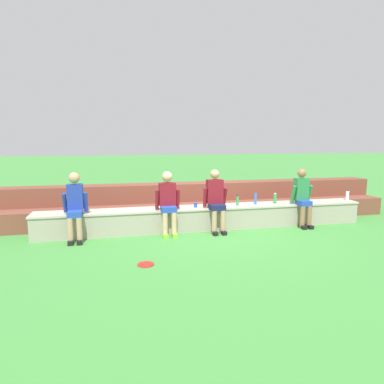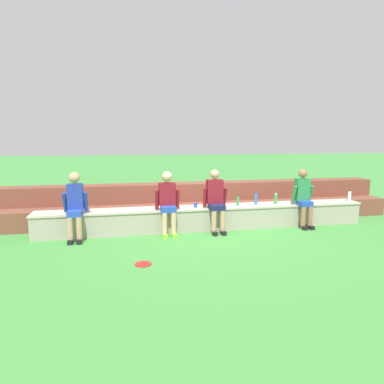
{
  "view_description": "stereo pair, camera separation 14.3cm",
  "coord_description": "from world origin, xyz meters",
  "px_view_note": "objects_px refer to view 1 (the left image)",
  "views": [
    {
      "loc": [
        -2.03,
        -7.02,
        2.01
      ],
      "look_at": [
        -0.36,
        0.28,
        0.87
      ],
      "focal_mm": 31.71,
      "sensor_mm": 36.0,
      "label": 1
    },
    {
      "loc": [
        -1.89,
        -7.05,
        2.01
      ],
      "look_at": [
        -0.36,
        0.28,
        0.87
      ],
      "focal_mm": 31.71,
      "sensor_mm": 36.0,
      "label": 2
    }
  ],
  "objects_px": {
    "person_left_of_center": "(168,201)",
    "person_center": "(216,199)",
    "person_right_of_center": "(303,196)",
    "water_bottle_center_gap": "(256,199)",
    "water_bottle_mid_right": "(275,198)",
    "water_bottle_near_left": "(347,195)",
    "plastic_cup_right_end": "(196,205)",
    "frisbee": "(146,264)",
    "person_far_left": "(75,205)",
    "water_bottle_mid_left": "(237,201)"
  },
  "relations": [
    {
      "from": "person_far_left",
      "to": "person_center",
      "type": "height_order",
      "value": "person_far_left"
    },
    {
      "from": "person_left_of_center",
      "to": "water_bottle_near_left",
      "type": "bearing_deg",
      "value": 3.11
    },
    {
      "from": "person_right_of_center",
      "to": "person_center",
      "type": "bearing_deg",
      "value": 179.68
    },
    {
      "from": "person_far_left",
      "to": "plastic_cup_right_end",
      "type": "relative_size",
      "value": 12.73
    },
    {
      "from": "water_bottle_mid_left",
      "to": "plastic_cup_right_end",
      "type": "distance_m",
      "value": 1.0
    },
    {
      "from": "person_right_of_center",
      "to": "water_bottle_near_left",
      "type": "xyz_separation_m",
      "value": [
        1.4,
        0.26,
        -0.08
      ]
    },
    {
      "from": "person_right_of_center",
      "to": "water_bottle_center_gap",
      "type": "height_order",
      "value": "person_right_of_center"
    },
    {
      "from": "plastic_cup_right_end",
      "to": "person_left_of_center",
      "type": "bearing_deg",
      "value": -160.91
    },
    {
      "from": "water_bottle_mid_right",
      "to": "person_far_left",
      "type": "bearing_deg",
      "value": -176.37
    },
    {
      "from": "person_center",
      "to": "water_bottle_center_gap",
      "type": "bearing_deg",
      "value": 15.17
    },
    {
      "from": "person_right_of_center",
      "to": "water_bottle_center_gap",
      "type": "bearing_deg",
      "value": 163.98
    },
    {
      "from": "water_bottle_mid_left",
      "to": "water_bottle_near_left",
      "type": "bearing_deg",
      "value": 0.39
    },
    {
      "from": "person_far_left",
      "to": "plastic_cup_right_end",
      "type": "xyz_separation_m",
      "value": [
        2.54,
        0.24,
        -0.16
      ]
    },
    {
      "from": "water_bottle_mid_left",
      "to": "frisbee",
      "type": "bearing_deg",
      "value": -139.73
    },
    {
      "from": "person_center",
      "to": "water_bottle_near_left",
      "type": "height_order",
      "value": "person_center"
    },
    {
      "from": "person_far_left",
      "to": "water_bottle_near_left",
      "type": "relative_size",
      "value": 5.22
    },
    {
      "from": "person_left_of_center",
      "to": "plastic_cup_right_end",
      "type": "height_order",
      "value": "person_left_of_center"
    },
    {
      "from": "water_bottle_near_left",
      "to": "water_bottle_mid_right",
      "type": "xyz_separation_m",
      "value": [
        -1.96,
        0.02,
        -0.01
      ]
    },
    {
      "from": "person_center",
      "to": "water_bottle_mid_right",
      "type": "distance_m",
      "value": 1.58
    },
    {
      "from": "water_bottle_near_left",
      "to": "water_bottle_mid_left",
      "type": "height_order",
      "value": "water_bottle_near_left"
    },
    {
      "from": "person_far_left",
      "to": "person_right_of_center",
      "type": "xyz_separation_m",
      "value": [
        5.05,
        0.0,
        -0.02
      ]
    },
    {
      "from": "person_far_left",
      "to": "water_bottle_near_left",
      "type": "bearing_deg",
      "value": 2.34
    },
    {
      "from": "water_bottle_center_gap",
      "to": "frisbee",
      "type": "xyz_separation_m",
      "value": [
        -2.77,
        -2.0,
        -0.64
      ]
    },
    {
      "from": "person_left_of_center",
      "to": "person_right_of_center",
      "type": "distance_m",
      "value": 3.17
    },
    {
      "from": "person_far_left",
      "to": "person_left_of_center",
      "type": "distance_m",
      "value": 1.88
    },
    {
      "from": "person_far_left",
      "to": "person_left_of_center",
      "type": "xyz_separation_m",
      "value": [
        1.88,
        0.02,
        0.0
      ]
    },
    {
      "from": "person_far_left",
      "to": "person_right_of_center",
      "type": "distance_m",
      "value": 5.05
    },
    {
      "from": "water_bottle_mid_left",
      "to": "water_bottle_mid_right",
      "type": "bearing_deg",
      "value": 2.42
    },
    {
      "from": "person_left_of_center",
      "to": "water_bottle_near_left",
      "type": "xyz_separation_m",
      "value": [
        4.57,
        0.25,
        -0.09
      ]
    },
    {
      "from": "person_far_left",
      "to": "person_left_of_center",
      "type": "height_order",
      "value": "person_far_left"
    },
    {
      "from": "frisbee",
      "to": "person_center",
      "type": "bearing_deg",
      "value": 45.14
    },
    {
      "from": "person_right_of_center",
      "to": "person_left_of_center",
      "type": "bearing_deg",
      "value": 179.72
    },
    {
      "from": "water_bottle_mid_right",
      "to": "plastic_cup_right_end",
      "type": "xyz_separation_m",
      "value": [
        -1.96,
        -0.04,
        -0.07
      ]
    },
    {
      "from": "water_bottle_near_left",
      "to": "person_left_of_center",
      "type": "bearing_deg",
      "value": -176.89
    },
    {
      "from": "person_right_of_center",
      "to": "frisbee",
      "type": "distance_m",
      "value": 4.23
    },
    {
      "from": "person_center",
      "to": "water_bottle_center_gap",
      "type": "xyz_separation_m",
      "value": [
        1.06,
        0.29,
        -0.08
      ]
    },
    {
      "from": "water_bottle_center_gap",
      "to": "water_bottle_mid_right",
      "type": "height_order",
      "value": "water_bottle_center_gap"
    },
    {
      "from": "water_bottle_mid_right",
      "to": "plastic_cup_right_end",
      "type": "bearing_deg",
      "value": -178.78
    },
    {
      "from": "person_left_of_center",
      "to": "water_bottle_mid_right",
      "type": "xyz_separation_m",
      "value": [
        2.62,
        0.27,
        -0.1
      ]
    },
    {
      "from": "person_center",
      "to": "water_bottle_mid_right",
      "type": "relative_size",
      "value": 5.44
    },
    {
      "from": "plastic_cup_right_end",
      "to": "water_bottle_mid_left",
      "type": "bearing_deg",
      "value": 0.06
    },
    {
      "from": "water_bottle_mid_left",
      "to": "plastic_cup_right_end",
      "type": "bearing_deg",
      "value": -179.94
    },
    {
      "from": "person_right_of_center",
      "to": "plastic_cup_right_end",
      "type": "relative_size",
      "value": 12.54
    },
    {
      "from": "person_left_of_center",
      "to": "person_center",
      "type": "distance_m",
      "value": 1.06
    },
    {
      "from": "person_center",
      "to": "frisbee",
      "type": "xyz_separation_m",
      "value": [
        -1.7,
        -1.71,
        -0.72
      ]
    },
    {
      "from": "water_bottle_center_gap",
      "to": "water_bottle_mid_left",
      "type": "xyz_separation_m",
      "value": [
        -0.47,
        -0.06,
        -0.01
      ]
    },
    {
      "from": "person_far_left",
      "to": "person_center",
      "type": "distance_m",
      "value": 2.94
    },
    {
      "from": "person_far_left",
      "to": "person_left_of_center",
      "type": "relative_size",
      "value": 1.01
    },
    {
      "from": "water_bottle_near_left",
      "to": "water_bottle_mid_left",
      "type": "distance_m",
      "value": 2.92
    },
    {
      "from": "person_center",
      "to": "water_bottle_center_gap",
      "type": "height_order",
      "value": "person_center"
    }
  ]
}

